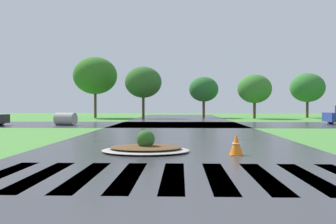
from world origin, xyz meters
The scene contains 7 objects.
asphalt_roadway centered at (0.00, 10.00, 0.00)m, with size 9.25×80.00×0.01m, color #35353A.
asphalt_cross_road centered at (0.00, 23.96, 0.00)m, with size 90.00×8.33×0.01m, color #35353A.
crosswalk_stripes centered at (0.00, 4.58, 0.00)m, with size 7.65×3.28×0.01m.
median_island centered at (-0.92, 8.34, 0.14)m, with size 2.69×2.12×0.68m.
drainage_pipe_stack centered at (-7.94, 22.69, 0.44)m, with size 1.56×1.17×0.88m.
traffic_cone centered at (1.75, 7.78, 0.30)m, with size 0.39×0.39×0.61m.
background_treeline centered at (2.67, 36.66, 3.73)m, with size 33.78×6.20×6.63m.
Camera 1 is at (0.15, -2.80, 1.45)m, focal length 39.26 mm.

